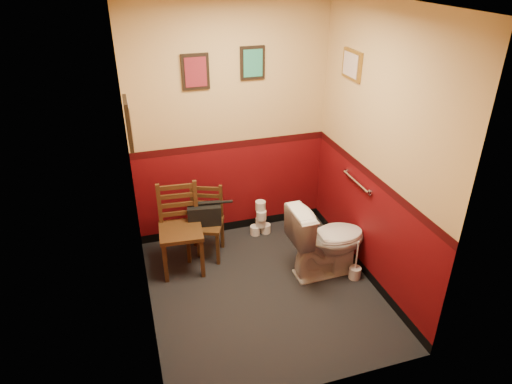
# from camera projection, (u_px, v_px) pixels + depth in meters

# --- Properties ---
(floor) EXTENTS (2.20, 2.40, 0.00)m
(floor) POSITION_uv_depth(u_px,v_px,m) (263.00, 291.00, 4.59)
(floor) COLOR black
(floor) RESTS_ON ground
(ceiling) EXTENTS (2.20, 2.40, 0.00)m
(ceiling) POSITION_uv_depth(u_px,v_px,m) (266.00, 2.00, 3.32)
(ceiling) COLOR silver
(ceiling) RESTS_ON ground
(wall_back) EXTENTS (2.20, 0.00, 2.70)m
(wall_back) POSITION_uv_depth(u_px,v_px,m) (230.00, 124.00, 4.96)
(wall_back) COLOR #5A090C
(wall_back) RESTS_ON ground
(wall_front) EXTENTS (2.20, 0.00, 2.70)m
(wall_front) POSITION_uv_depth(u_px,v_px,m) (322.00, 245.00, 2.94)
(wall_front) COLOR #5A090C
(wall_front) RESTS_ON ground
(wall_left) EXTENTS (0.00, 2.40, 2.70)m
(wall_left) POSITION_uv_depth(u_px,v_px,m) (135.00, 187.00, 3.67)
(wall_left) COLOR #5A090C
(wall_left) RESTS_ON ground
(wall_right) EXTENTS (0.00, 2.40, 2.70)m
(wall_right) POSITION_uv_depth(u_px,v_px,m) (377.00, 155.00, 4.24)
(wall_right) COLOR #5A090C
(wall_right) RESTS_ON ground
(grab_bar) EXTENTS (0.05, 0.56, 0.06)m
(grab_bar) POSITION_uv_depth(u_px,v_px,m) (356.00, 182.00, 4.63)
(grab_bar) COLOR silver
(grab_bar) RESTS_ON wall_right
(framed_print_back_a) EXTENTS (0.28, 0.04, 0.36)m
(framed_print_back_a) POSITION_uv_depth(u_px,v_px,m) (195.00, 72.00, 4.57)
(framed_print_back_a) COLOR black
(framed_print_back_a) RESTS_ON wall_back
(framed_print_back_b) EXTENTS (0.26, 0.04, 0.34)m
(framed_print_back_b) POSITION_uv_depth(u_px,v_px,m) (253.00, 63.00, 4.71)
(framed_print_back_b) COLOR black
(framed_print_back_b) RESTS_ON wall_back
(framed_print_left) EXTENTS (0.04, 0.30, 0.38)m
(framed_print_left) POSITION_uv_depth(u_px,v_px,m) (128.00, 123.00, 3.52)
(framed_print_left) COLOR black
(framed_print_left) RESTS_ON wall_left
(framed_print_right) EXTENTS (0.04, 0.34, 0.28)m
(framed_print_right) POSITION_uv_depth(u_px,v_px,m) (352.00, 65.00, 4.41)
(framed_print_right) COLOR olive
(framed_print_right) RESTS_ON wall_right
(toilet) EXTENTS (0.83, 0.48, 0.80)m
(toilet) POSITION_uv_depth(u_px,v_px,m) (327.00, 240.00, 4.68)
(toilet) COLOR white
(toilet) RESTS_ON floor
(toilet_brush) EXTENTS (0.13, 0.13, 0.45)m
(toilet_brush) POSITION_uv_depth(u_px,v_px,m) (355.00, 272.00, 4.74)
(toilet_brush) COLOR silver
(toilet_brush) RESTS_ON floor
(chair_left) EXTENTS (0.47, 0.47, 0.94)m
(chair_left) POSITION_uv_depth(u_px,v_px,m) (180.00, 229.00, 4.73)
(chair_left) COLOR #492D16
(chair_left) RESTS_ON floor
(chair_right) EXTENTS (0.48, 0.48, 0.80)m
(chair_right) POSITION_uv_depth(u_px,v_px,m) (205.00, 222.00, 4.98)
(chair_right) COLOR #492D16
(chair_right) RESTS_ON floor
(handbag) EXTENTS (0.38, 0.23, 0.26)m
(handbag) POSITION_uv_depth(u_px,v_px,m) (204.00, 214.00, 4.89)
(handbag) COLOR black
(handbag) RESTS_ON chair_right
(tp_stack) EXTENTS (0.25, 0.15, 0.44)m
(tp_stack) POSITION_uv_depth(u_px,v_px,m) (261.00, 220.00, 5.43)
(tp_stack) COLOR silver
(tp_stack) RESTS_ON floor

